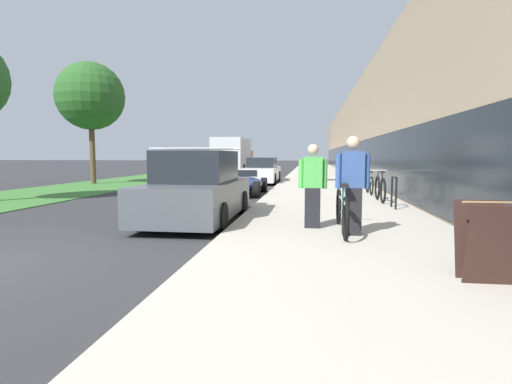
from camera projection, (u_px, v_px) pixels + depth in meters
name	position (u px, v px, depth m)	size (l,w,h in m)	color
sidewalk_slab	(320.00, 178.00, 25.42)	(4.41, 70.00, 0.12)	#BCB5A5
storefront_facade	(409.00, 136.00, 32.06)	(10.01, 70.00, 6.14)	tan
lawn_strip	(175.00, 175.00, 30.85)	(4.84, 70.00, 0.03)	#3D7533
tandem_bicycle	(342.00, 210.00, 7.33)	(0.52, 2.37, 0.92)	black
person_rider	(352.00, 185.00, 6.99)	(0.59, 0.23, 1.73)	black
person_bystander	(313.00, 186.00, 7.68)	(0.55, 0.21, 1.61)	black
bike_rack_hoop	(394.00, 189.00, 10.53)	(0.05, 0.60, 0.84)	black
cruiser_bike_nearest	(380.00, 188.00, 12.10)	(0.52, 1.75, 0.94)	black
cruiser_bike_middle	(369.00, 184.00, 14.45)	(0.52, 1.64, 0.84)	black
sandwich_board_sign	(487.00, 241.00, 4.41)	(0.56, 0.56, 0.90)	#331E19
parked_sedan_curbside	(197.00, 190.00, 9.18)	(1.89, 4.20, 1.69)	#4C5156
vintage_roadster_curbside	(241.00, 184.00, 15.44)	(1.76, 4.16, 0.93)	navy
parked_sedan_far	(262.00, 171.00, 21.82)	(1.73, 4.68, 1.39)	white
moving_truck	(233.00, 156.00, 32.67)	(2.41, 7.09, 2.86)	orange
street_tree_far	(90.00, 96.00, 20.71)	(3.48, 3.48, 6.32)	brown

